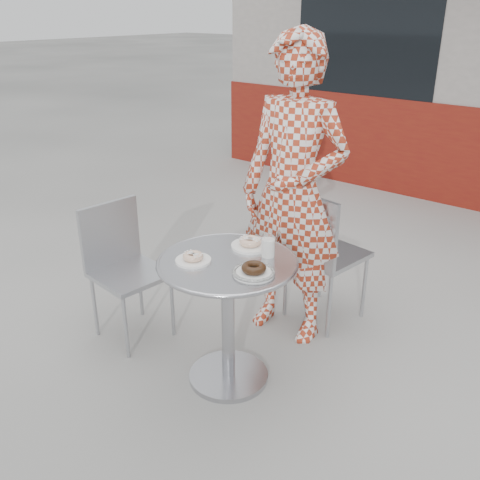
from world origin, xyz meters
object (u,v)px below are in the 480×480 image
Objects in this scene: chair_far at (324,280)px; plate_far at (250,243)px; bistro_table at (228,291)px; plate_near at (193,258)px; seated_person at (293,194)px; chair_left at (132,298)px; plate_checker at (254,271)px; milk_cup at (268,247)px.

chair_far reaches higher than plate_far.
chair_far is at bearing 86.40° from bistro_table.
chair_far is 4.97× the size of plate_near.
bistro_table is 0.40× the size of seated_person.
chair_left is (-0.74, -0.04, -0.29)m from bistro_table.
chair_far reaches higher than plate_checker.
plate_far is (-0.01, 0.20, 0.20)m from bistro_table.
chair_far is at bearing 63.82° from seated_person.
plate_checker is (0.32, 0.08, -0.00)m from plate_near.
chair_far reaches higher than plate_near.
chair_left is at bearing 173.17° from plate_near.
seated_person is at bearing 83.72° from plate_near.
plate_checker is at bearing -75.60° from seated_person.
chair_left reaches higher than bistro_table.
bistro_table is 0.26m from plate_near.
milk_cup is (0.07, -0.71, 0.50)m from chair_far.
chair_far reaches higher than milk_cup.
chair_left is at bearing -141.11° from seated_person.
seated_person reaches higher than bistro_table.
plate_checker is at bearing -83.76° from chair_left.
plate_checker is at bearing 14.84° from plate_near.
milk_cup is (0.13, 0.17, 0.23)m from bistro_table.
chair_far is at bearing 98.56° from plate_checker.
seated_person is (0.70, 0.67, 0.64)m from chair_left.
milk_cup reaches higher than plate_far.
chair_far is at bearing 95.68° from milk_cup.
plate_checker reaches higher than plate_near.
milk_cup is at bearing 108.34° from plate_checker.
plate_near is (-0.08, -0.74, -0.16)m from seated_person.
seated_person is 8.78× the size of plate_checker.
chair_far is at bearing 84.24° from plate_far.
seated_person reaches higher than plate_far.
seated_person is at bearing -40.44° from chair_left.
bistro_table is 4.06× the size of plate_near.
bistro_table is at bearing -91.30° from seated_person.
plate_near is (0.61, -0.07, 0.48)m from chair_left.
plate_far is at bearing 167.10° from milk_cup.
plate_near is at bearing -165.16° from plate_checker.
plate_far is at bearing -65.87° from chair_left.
chair_far is 0.83m from plate_far.
bistro_table is at bearing 43.34° from plate_near.
seated_person reaches higher than plate_checker.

